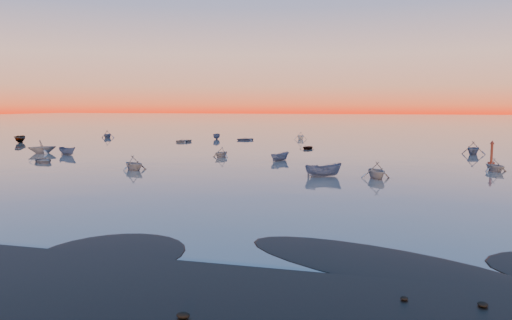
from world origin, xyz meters
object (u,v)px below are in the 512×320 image
(boat_near_center, at_px, (323,176))
(boat_near_left, at_px, (43,162))
(boat_near_right, at_px, (376,178))
(channel_marker, at_px, (492,154))

(boat_near_center, bearing_deg, boat_near_left, 60.32)
(boat_near_center, relative_size, boat_near_right, 1.06)
(boat_near_right, height_order, channel_marker, channel_marker)
(boat_near_center, relative_size, channel_marker, 1.29)
(boat_near_right, xyz_separation_m, channel_marker, (13.52, 16.76, 1.20))
(boat_near_right, distance_m, channel_marker, 21.57)
(boat_near_left, xyz_separation_m, boat_near_center, (36.26, -3.26, 0.00))
(boat_near_right, bearing_deg, boat_near_left, -28.00)
(boat_near_left, distance_m, boat_near_center, 36.41)
(boat_near_left, bearing_deg, boat_near_center, -61.46)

